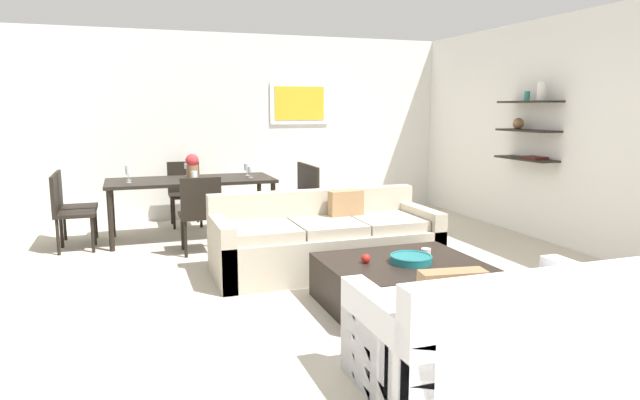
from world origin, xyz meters
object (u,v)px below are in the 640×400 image
at_px(dining_chair_right_far, 296,191).
at_px(centerpiece_vase, 192,166).
at_px(loveseat_white, 498,336).
at_px(wine_glass_right_far, 247,167).
at_px(sofa_beige, 325,242).
at_px(dining_chair_right_near, 304,195).
at_px(dining_chair_left_far, 70,202).
at_px(wine_glass_left_near, 128,172).
at_px(dining_chair_foot, 200,210).
at_px(decorative_bowl, 411,259).
at_px(dining_table, 191,184).
at_px(coffee_table, 402,284).
at_px(candle_jar, 426,253).
at_px(dining_chair_left_near, 67,208).
at_px(wine_glass_foot, 194,175).
at_px(wine_glass_right_near, 250,170).
at_px(wine_glass_head, 187,166).
at_px(apple_on_coffee_table, 366,259).
at_px(wine_glass_left_far, 128,170).
at_px(dining_chair_head, 185,189).

distance_m(dining_chair_right_far, centerpiece_vase, 1.49).
xyz_separation_m(loveseat_white, wine_glass_right_far, (-0.55, 4.55, 0.57)).
height_order(sofa_beige, dining_chair_right_near, dining_chair_right_near).
distance_m(dining_chair_left_far, wine_glass_right_far, 2.19).
xyz_separation_m(loveseat_white, dining_chair_right_far, (0.13, 4.64, 0.21)).
xyz_separation_m(sofa_beige, wine_glass_left_near, (-1.83, 1.80, 0.59)).
bearing_deg(sofa_beige, dining_chair_foot, 136.24).
bearing_deg(dining_chair_foot, decorative_bowl, -58.42).
xyz_separation_m(sofa_beige, dining_chair_foot, (-1.10, 1.05, 0.21)).
bearing_deg(dining_table, dining_chair_foot, -90.00).
height_order(coffee_table, dining_chair_foot, dining_chair_foot).
height_order(dining_chair_left_far, wine_glass_left_near, wine_glass_left_near).
distance_m(candle_jar, dining_chair_left_near, 4.14).
relative_size(decorative_bowl, dining_chair_right_far, 0.39).
distance_m(sofa_beige, dining_table, 2.23).
xyz_separation_m(decorative_bowl, wine_glass_foot, (-1.41, 2.75, 0.43)).
xyz_separation_m(dining_table, dining_chair_right_near, (1.42, -0.20, -0.18)).
bearing_deg(wine_glass_right_near, dining_chair_foot, -134.71).
distance_m(sofa_beige, wine_glass_head, 2.61).
distance_m(sofa_beige, loveseat_white, 2.55).
height_order(dining_chair_left_far, dining_chair_foot, same).
relative_size(apple_on_coffee_table, wine_glass_left_far, 0.40).
relative_size(dining_chair_left_far, wine_glass_left_far, 4.70).
xyz_separation_m(coffee_table, dining_chair_head, (-1.35, 3.94, 0.31)).
height_order(dining_chair_right_near, centerpiece_vase, centerpiece_vase).
bearing_deg(loveseat_white, wine_glass_foot, 107.62).
distance_m(loveseat_white, centerpiece_vase, 4.61).
distance_m(coffee_table, wine_glass_left_near, 3.70).
bearing_deg(dining_chair_left_near, wine_glass_right_far, 8.20).
height_order(candle_jar, dining_chair_left_near, dining_chair_left_near).
height_order(sofa_beige, dining_chair_left_near, dining_chair_left_near).
bearing_deg(dining_chair_left_far, sofa_beige, -39.86).
xyz_separation_m(decorative_bowl, candle_jar, (0.21, 0.12, 0.00)).
relative_size(loveseat_white, candle_jar, 20.13).
xyz_separation_m(coffee_table, wine_glass_head, (-1.35, 3.47, 0.68)).
xyz_separation_m(apple_on_coffee_table, dining_chair_foot, (-1.05, 2.17, 0.09)).
bearing_deg(decorative_bowl, wine_glass_right_far, 101.67).
distance_m(decorative_bowl, dining_chair_left_far, 4.38).
distance_m(sofa_beige, dining_chair_right_near, 1.75).
bearing_deg(centerpiece_vase, candle_jar, -61.65).
height_order(candle_jar, wine_glass_left_near, wine_glass_left_near).
bearing_deg(dining_chair_left_near, dining_chair_right_far, 8.02).
height_order(wine_glass_right_far, wine_glass_foot, wine_glass_right_far).
relative_size(dining_chair_left_near, wine_glass_foot, 6.16).
bearing_deg(dining_chair_left_far, candle_jar, -46.63).
distance_m(coffee_table, apple_on_coffee_table, 0.38).
distance_m(dining_chair_foot, wine_glass_head, 1.29).
bearing_deg(coffee_table, wine_glass_left_far, 123.17).
xyz_separation_m(sofa_beige, dining_chair_head, (-1.10, 2.76, 0.21)).
relative_size(sofa_beige, dining_chair_foot, 2.53).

